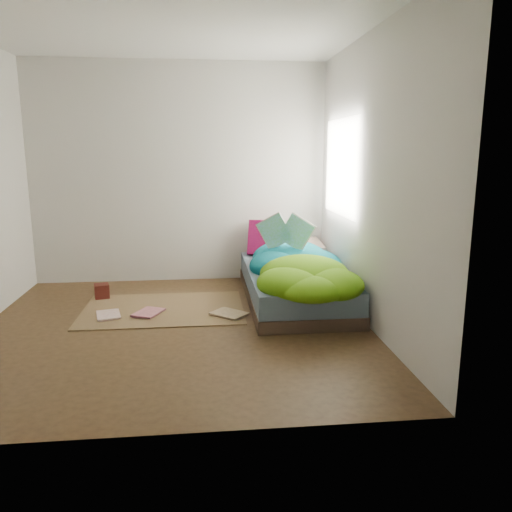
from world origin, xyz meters
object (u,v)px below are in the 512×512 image
at_px(open_book, 285,223).
at_px(wooden_box, 102,291).
at_px(floor_book_b, 139,312).
at_px(bed, 294,285).
at_px(floor_book_a, 97,316).
at_px(pillow_magenta, 266,238).

relative_size(open_book, wooden_box, 3.35).
bearing_deg(floor_book_b, bed, 36.12).
height_order(bed, open_book, open_book).
bearing_deg(floor_book_a, open_book, 0.15).
bearing_deg(open_book, pillow_magenta, 121.41).
bearing_deg(bed, open_book, 138.12).
bearing_deg(pillow_magenta, bed, -58.35).
bearing_deg(floor_book_a, pillow_magenta, 19.42).
bearing_deg(wooden_box, open_book, -5.95).
distance_m(pillow_magenta, floor_book_b, 1.83).
bearing_deg(pillow_magenta, wooden_box, -148.70).
relative_size(open_book, floor_book_b, 1.66).
bearing_deg(bed, pillow_magenta, 105.04).
bearing_deg(open_book, wooden_box, -164.22).
height_order(floor_book_a, floor_book_b, floor_book_b).
distance_m(bed, floor_book_b, 1.63).
bearing_deg(floor_book_a, floor_book_b, -0.24).
xyz_separation_m(pillow_magenta, open_book, (0.12, -0.69, 0.28)).
height_order(pillow_magenta, floor_book_a, pillow_magenta).
relative_size(wooden_box, floor_book_b, 0.50).
bearing_deg(bed, wooden_box, 172.10).
bearing_deg(floor_book_b, floor_book_a, -140.87).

